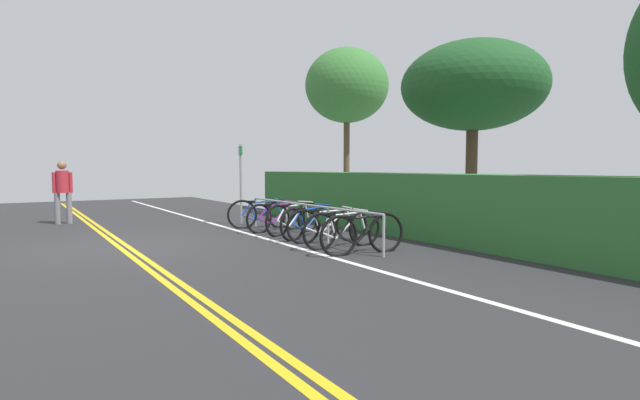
# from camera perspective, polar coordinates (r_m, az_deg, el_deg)

# --- Properties ---
(ground_plane) EXTENTS (28.70, 12.00, 0.05)m
(ground_plane) POSITION_cam_1_polar(r_m,az_deg,el_deg) (10.13, -22.79, -5.19)
(ground_plane) COLOR #2B2B2D
(centre_line_yellow_inner) EXTENTS (25.83, 0.10, 0.00)m
(centre_line_yellow_inner) POSITION_cam_1_polar(r_m,az_deg,el_deg) (10.11, -23.24, -5.06)
(centre_line_yellow_inner) COLOR gold
(centre_line_yellow_inner) RESTS_ON ground_plane
(centre_line_yellow_outer) EXTENTS (25.83, 0.10, 0.00)m
(centre_line_yellow_outer) POSITION_cam_1_polar(r_m,az_deg,el_deg) (10.14, -22.35, -5.01)
(centre_line_yellow_outer) COLOR gold
(centre_line_yellow_outer) RESTS_ON ground_plane
(bike_lane_stripe_white) EXTENTS (25.83, 0.12, 0.00)m
(bike_lane_stripe_white) POSITION_cam_1_polar(r_m,az_deg,el_deg) (10.94, -8.33, -4.12)
(bike_lane_stripe_white) COLOR white
(bike_lane_stripe_white) RESTS_ON ground_plane
(bike_rack) EXTENTS (5.16, 0.05, 0.75)m
(bike_rack) POSITION_cam_1_polar(r_m,az_deg,el_deg) (10.20, -1.69, -1.44)
(bike_rack) COLOR #9EA0A5
(bike_rack) RESTS_ON ground_plane
(bicycle_0) EXTENTS (0.66, 1.64, 0.77)m
(bicycle_0) POSITION_cam_1_polar(r_m,az_deg,el_deg) (12.03, -7.04, -1.66)
(bicycle_0) COLOR black
(bicycle_0) RESTS_ON ground_plane
(bicycle_1) EXTENTS (0.47, 1.74, 0.74)m
(bicycle_1) POSITION_cam_1_polar(r_m,az_deg,el_deg) (11.41, -5.22, -2.03)
(bicycle_1) COLOR black
(bicycle_1) RESTS_ON ground_plane
(bicycle_2) EXTENTS (0.63, 1.71, 0.76)m
(bicycle_2) POSITION_cam_1_polar(r_m,az_deg,el_deg) (10.89, -3.24, -2.24)
(bicycle_2) COLOR black
(bicycle_2) RESTS_ON ground_plane
(bicycle_3) EXTENTS (0.58, 1.73, 0.74)m
(bicycle_3) POSITION_cam_1_polar(r_m,az_deg,el_deg) (10.29, -1.22, -2.65)
(bicycle_3) COLOR black
(bicycle_3) RESTS_ON ground_plane
(bicycle_4) EXTENTS (0.51, 1.77, 0.74)m
(bicycle_4) POSITION_cam_1_polar(r_m,az_deg,el_deg) (9.70, 0.93, -3.05)
(bicycle_4) COLOR black
(bicycle_4) RESTS_ON ground_plane
(bicycle_5) EXTENTS (0.46, 1.75, 0.75)m
(bicycle_5) POSITION_cam_1_polar(r_m,az_deg,el_deg) (9.03, 2.74, -3.56)
(bicycle_5) COLOR black
(bicycle_5) RESTS_ON ground_plane
(bicycle_6) EXTENTS (0.46, 1.71, 0.76)m
(bicycle_6) POSITION_cam_1_polar(r_m,az_deg,el_deg) (8.41, 5.18, -4.08)
(bicycle_6) COLOR black
(bicycle_6) RESTS_ON ground_plane
(pedestrian) EXTENTS (0.32, 0.49, 1.70)m
(pedestrian) POSITION_cam_1_polar(r_m,az_deg,el_deg) (14.54, -28.57, 1.31)
(pedestrian) COLOR slate
(pedestrian) RESTS_ON ground_plane
(sign_post_near) EXTENTS (0.36, 0.10, 2.15)m
(sign_post_near) POSITION_cam_1_polar(r_m,az_deg,el_deg) (12.76, -9.52, 2.86)
(sign_post_near) COLOR gray
(sign_post_near) RESTS_ON ground_plane
(hedge_backdrop) EXTENTS (14.11, 1.18, 1.39)m
(hedge_backdrop) POSITION_cam_1_polar(r_m,az_deg,el_deg) (10.49, 13.69, -0.72)
(hedge_backdrop) COLOR #2D6B30
(hedge_backdrop) RESTS_ON ground_plane
(tree_near_left) EXTENTS (2.88, 2.88, 5.63)m
(tree_near_left) POSITION_cam_1_polar(r_m,az_deg,el_deg) (16.82, 3.25, 13.53)
(tree_near_left) COLOR brown
(tree_near_left) RESTS_ON ground_plane
(tree_mid) EXTENTS (3.45, 3.45, 4.55)m
(tree_mid) POSITION_cam_1_polar(r_m,az_deg,el_deg) (12.29, 17.95, 12.83)
(tree_mid) COLOR #473323
(tree_mid) RESTS_ON ground_plane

